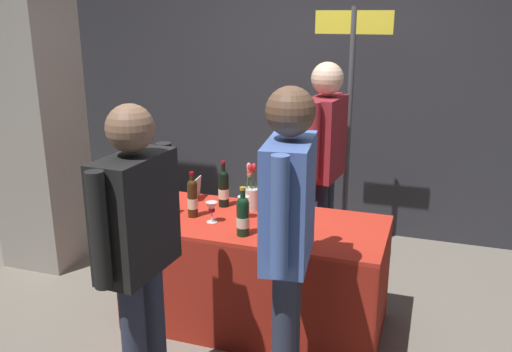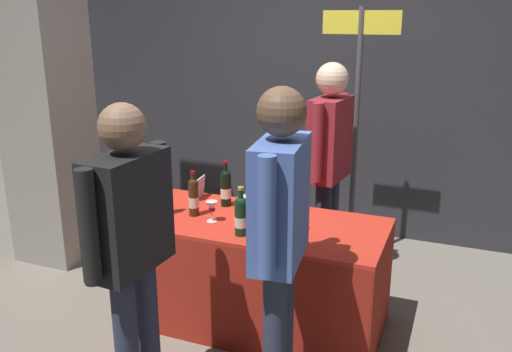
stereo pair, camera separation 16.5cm
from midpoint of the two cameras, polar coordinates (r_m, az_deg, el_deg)
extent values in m
plane|color=gray|center=(3.78, 1.29, -15.13)|extent=(12.00, 12.00, 0.00)
cube|color=#2D2D33|center=(5.06, 8.94, 8.09)|extent=(7.74, 0.12, 2.50)
cube|color=gray|center=(4.60, -20.75, 11.13)|extent=(0.55, 0.55, 3.26)
cube|color=red|center=(3.45, 1.37, -4.98)|extent=(1.65, 0.76, 0.02)
cube|color=#A32519|center=(3.30, -1.01, -13.13)|extent=(1.65, 0.01, 0.70)
cube|color=#A32519|center=(3.92, 3.27, -8.04)|extent=(1.65, 0.01, 0.70)
cube|color=#A32519|center=(3.94, -10.00, -8.20)|extent=(0.01, 0.76, 0.70)
cube|color=#A32519|center=(3.44, 14.49, -12.36)|extent=(0.01, 0.76, 0.70)
cylinder|color=#38230F|center=(3.56, -8.36, -2.48)|extent=(0.07, 0.07, 0.21)
sphere|color=#38230F|center=(3.53, -8.43, -0.90)|extent=(0.07, 0.07, 0.07)
cylinder|color=#38230F|center=(3.52, -8.45, -0.36)|extent=(0.03, 0.03, 0.07)
cylinder|color=black|center=(3.51, -8.48, 0.32)|extent=(0.03, 0.03, 0.02)
cylinder|color=beige|center=(3.57, -8.35, -2.73)|extent=(0.07, 0.07, 0.07)
cylinder|color=black|center=(3.20, -0.14, -4.59)|extent=(0.08, 0.08, 0.20)
sphere|color=black|center=(3.17, -0.14, -2.90)|extent=(0.08, 0.08, 0.08)
cylinder|color=black|center=(3.16, -0.14, -2.19)|extent=(0.03, 0.03, 0.08)
cylinder|color=#B7932D|center=(3.14, -0.14, -1.33)|extent=(0.04, 0.04, 0.02)
cylinder|color=beige|center=(3.21, -0.14, -4.85)|extent=(0.08, 0.08, 0.06)
cylinder|color=black|center=(3.69, -1.93, -1.55)|extent=(0.07, 0.07, 0.22)
sphere|color=black|center=(3.65, -1.95, 0.06)|extent=(0.07, 0.07, 0.07)
cylinder|color=black|center=(3.64, -1.95, 0.70)|extent=(0.03, 0.03, 0.08)
cylinder|color=maroon|center=(3.63, -1.96, 1.47)|extent=(0.03, 0.03, 0.02)
cylinder|color=beige|center=(3.69, -1.93, -1.81)|extent=(0.07, 0.07, 0.07)
cylinder|color=#38230F|center=(3.20, 4.91, -4.25)|extent=(0.07, 0.07, 0.25)
sphere|color=#38230F|center=(3.16, 4.97, -2.17)|extent=(0.07, 0.07, 0.07)
cylinder|color=#38230F|center=(3.15, 4.98, -1.46)|extent=(0.03, 0.03, 0.08)
cylinder|color=black|center=(3.13, 5.01, -0.59)|extent=(0.03, 0.03, 0.02)
cylinder|color=beige|center=(3.21, 4.90, -4.57)|extent=(0.08, 0.08, 0.08)
cylinder|color=#38230F|center=(3.52, -5.28, -2.50)|extent=(0.07, 0.07, 0.22)
sphere|color=#38230F|center=(3.49, -5.33, -0.80)|extent=(0.06, 0.06, 0.06)
cylinder|color=#38230F|center=(3.48, -5.34, -0.29)|extent=(0.03, 0.03, 0.07)
cylinder|color=maroon|center=(3.46, -5.36, 0.37)|extent=(0.03, 0.03, 0.02)
cylinder|color=beige|center=(3.53, -5.27, -2.77)|extent=(0.07, 0.07, 0.07)
cylinder|color=#38230F|center=(3.56, -10.67, -2.39)|extent=(0.07, 0.07, 0.23)
sphere|color=#38230F|center=(3.52, -10.77, -0.61)|extent=(0.06, 0.06, 0.06)
cylinder|color=#38230F|center=(3.51, -10.80, 0.02)|extent=(0.03, 0.03, 0.08)
cylinder|color=#B7932D|center=(3.50, -10.85, 0.80)|extent=(0.03, 0.03, 0.02)
cylinder|color=beige|center=(3.56, -10.65, -2.68)|extent=(0.07, 0.07, 0.07)
cylinder|color=silver|center=(3.49, 0.07, -4.47)|extent=(0.07, 0.07, 0.00)
cylinder|color=silver|center=(3.48, 0.07, -3.89)|extent=(0.01, 0.01, 0.07)
cone|color=silver|center=(3.46, 0.07, -2.76)|extent=(0.08, 0.08, 0.07)
cylinder|color=silver|center=(3.10, 5.80, -7.42)|extent=(0.07, 0.07, 0.00)
cylinder|color=silver|center=(3.09, 5.82, -6.80)|extent=(0.01, 0.01, 0.07)
cone|color=silver|center=(3.06, 5.86, -5.59)|extent=(0.07, 0.07, 0.07)
cylinder|color=silver|center=(3.45, -3.30, -4.79)|extent=(0.07, 0.07, 0.00)
cylinder|color=silver|center=(3.44, -3.31, -4.29)|extent=(0.01, 0.01, 0.06)
cone|color=silver|center=(3.41, -3.33, -3.26)|extent=(0.07, 0.07, 0.07)
cylinder|color=#590C19|center=(3.42, -3.32, -3.57)|extent=(0.04, 0.04, 0.02)
cylinder|color=silver|center=(3.62, 1.04, -2.45)|extent=(0.11, 0.11, 0.15)
cylinder|color=#38722D|center=(3.60, 1.48, -0.71)|extent=(0.02, 0.04, 0.22)
ellipsoid|color=red|center=(3.55, 1.29, 0.95)|extent=(0.03, 0.03, 0.05)
cylinder|color=#38722D|center=(3.59, 0.98, -0.97)|extent=(0.03, 0.02, 0.20)
ellipsoid|color=#E05B1E|center=(3.56, 0.77, 0.54)|extent=(0.03, 0.03, 0.05)
cylinder|color=#38722D|center=(3.60, 1.04, -1.08)|extent=(0.03, 0.03, 0.18)
ellipsoid|color=pink|center=(3.56, 0.80, 0.26)|extent=(0.03, 0.03, 0.05)
cylinder|color=#38722D|center=(3.60, 0.87, -0.72)|extent=(0.02, 0.04, 0.22)
ellipsoid|color=red|center=(3.54, 0.88, 0.92)|extent=(0.03, 0.03, 0.05)
cylinder|color=#38722D|center=(3.62, 0.97, -0.89)|extent=(0.01, 0.02, 0.19)
ellipsoid|color=red|center=(3.60, 1.02, 0.58)|extent=(0.03, 0.03, 0.05)
cylinder|color=#38722D|center=(3.59, 0.57, -0.76)|extent=(0.01, 0.05, 0.22)
ellipsoid|color=pink|center=(3.58, 0.75, 1.01)|extent=(0.03, 0.03, 0.05)
cube|color=silver|center=(3.85, -4.76, -1.28)|extent=(0.04, 0.17, 0.15)
cylinder|color=#2D3347|center=(4.22, 8.93, -5.39)|extent=(0.12, 0.12, 0.84)
cylinder|color=#2D3347|center=(4.08, 8.18, -6.15)|extent=(0.12, 0.12, 0.84)
cube|color=maroon|center=(3.93, 9.01, 3.90)|extent=(0.25, 0.43, 0.59)
sphere|color=beige|center=(3.86, 9.30, 10.11)|extent=(0.23, 0.23, 0.23)
cylinder|color=maroon|center=(4.16, 10.16, 4.88)|extent=(0.08, 0.08, 0.55)
cylinder|color=maroon|center=(3.70, 7.74, 3.51)|extent=(0.08, 0.08, 0.55)
cylinder|color=#2D3347|center=(2.82, 3.74, -17.32)|extent=(0.12, 0.12, 0.84)
cylinder|color=#2D3347|center=(2.97, 4.44, -15.37)|extent=(0.12, 0.12, 0.84)
cube|color=#4C6BB7|center=(2.57, 4.44, -2.73)|extent=(0.27, 0.49, 0.60)
sphere|color=brown|center=(2.46, 4.66, 6.80)|extent=(0.23, 0.23, 0.23)
cylinder|color=#4C6BB7|center=(2.30, 3.19, -4.45)|extent=(0.08, 0.08, 0.55)
cylinder|color=#4C6BB7|center=(2.82, 5.47, -0.42)|extent=(0.08, 0.08, 0.55)
cylinder|color=#2D3347|center=(2.87, -11.83, -17.42)|extent=(0.12, 0.12, 0.81)
cylinder|color=#2D3347|center=(2.98, -9.76, -15.80)|extent=(0.12, 0.12, 0.81)
cube|color=black|center=(2.61, -11.59, -3.83)|extent=(0.23, 0.46, 0.57)
sphere|color=#8C664C|center=(2.50, -12.15, 5.09)|extent=(0.22, 0.22, 0.22)
cylinder|color=black|center=(2.41, -15.40, -5.32)|extent=(0.08, 0.08, 0.53)
cylinder|color=black|center=(2.81, -8.39, -1.67)|extent=(0.08, 0.08, 0.53)
cylinder|color=#47474C|center=(4.35, 11.49, 3.54)|extent=(0.04, 0.04, 2.05)
cube|color=yellow|center=(4.24, 12.23, 15.60)|extent=(0.59, 0.02, 0.17)
camera|label=1|loc=(0.08, -88.59, 0.43)|focal=37.82mm
camera|label=2|loc=(0.08, 91.41, -0.43)|focal=37.82mm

